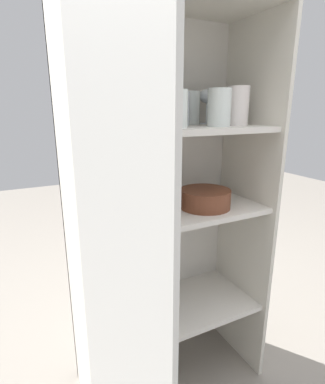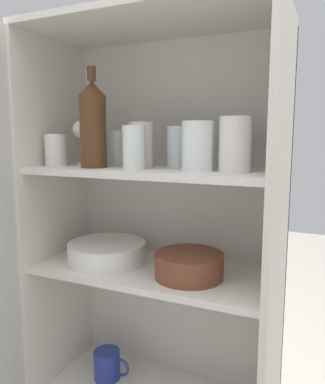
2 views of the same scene
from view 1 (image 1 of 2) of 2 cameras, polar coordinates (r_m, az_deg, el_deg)
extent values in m
cube|color=silver|center=(1.30, -1.96, -2.74)|extent=(0.74, 0.02, 1.49)
cube|color=silver|center=(1.04, -16.43, -8.16)|extent=(0.02, 0.36, 1.49)
cube|color=silver|center=(1.35, 15.38, -2.54)|extent=(0.02, 0.36, 1.49)
cube|color=silver|center=(1.35, 1.52, -21.53)|extent=(0.71, 0.33, 0.02)
cube|color=silver|center=(1.14, 1.67, -3.83)|extent=(0.71, 0.33, 0.02)
cube|color=silver|center=(1.08, 1.81, 11.78)|extent=(0.71, 0.33, 0.02)
cube|color=silver|center=(0.74, -7.90, -18.18)|extent=(0.11, 0.36, 1.49)
cylinder|color=silver|center=(1.19, 14.07, 15.59)|extent=(0.08, 0.08, 0.14)
cylinder|color=silver|center=(1.06, -0.05, 15.86)|extent=(0.07, 0.07, 0.13)
cylinder|color=white|center=(1.15, 3.35, 15.52)|extent=(0.07, 0.07, 0.12)
cylinder|color=silver|center=(0.90, -13.78, 14.37)|extent=(0.07, 0.07, 0.10)
cylinder|color=white|center=(1.00, 2.94, 15.50)|extent=(0.06, 0.06, 0.12)
cylinder|color=white|center=(1.11, 10.74, 15.52)|extent=(0.08, 0.08, 0.13)
cylinder|color=white|center=(1.23, 5.47, 15.63)|extent=(0.07, 0.07, 0.13)
cylinder|color=white|center=(1.04, -5.77, 15.12)|extent=(0.06, 0.06, 0.11)
cylinder|color=white|center=(1.28, 8.35, 12.83)|extent=(0.07, 0.07, 0.01)
cylinder|color=white|center=(1.28, 8.43, 14.68)|extent=(0.01, 0.01, 0.08)
ellipsoid|color=white|center=(1.28, 8.55, 17.62)|extent=(0.07, 0.07, 0.06)
cylinder|color=white|center=(0.99, -11.04, 11.92)|extent=(0.06, 0.06, 0.01)
cylinder|color=white|center=(0.99, -11.16, 14.21)|extent=(0.01, 0.01, 0.07)
ellipsoid|color=white|center=(0.99, -11.39, 18.26)|extent=(0.08, 0.08, 0.07)
cylinder|color=#4C2D19|center=(0.94, -4.67, 18.09)|extent=(0.08, 0.08, 0.21)
cone|color=#4C2D19|center=(0.95, -4.85, 25.53)|extent=(0.08, 0.08, 0.04)
cylinder|color=#4C2D19|center=(0.96, -4.92, 27.90)|extent=(0.02, 0.02, 0.04)
cylinder|color=white|center=(1.06, -5.56, -4.59)|extent=(0.25, 0.25, 0.01)
cylinder|color=white|center=(1.06, -5.57, -4.13)|extent=(0.25, 0.25, 0.01)
cylinder|color=white|center=(1.06, -5.59, -3.67)|extent=(0.25, 0.25, 0.01)
cylinder|color=white|center=(1.05, -5.60, -3.21)|extent=(0.25, 0.25, 0.01)
cylinder|color=white|center=(1.05, -5.61, -2.75)|extent=(0.25, 0.25, 0.01)
cylinder|color=white|center=(1.05, -5.63, -2.28)|extent=(0.25, 0.25, 0.01)
cylinder|color=white|center=(1.04, -5.64, -1.81)|extent=(0.25, 0.25, 0.01)
cylinder|color=brown|center=(1.16, 8.09, -1.23)|extent=(0.20, 0.20, 0.07)
torus|color=brown|center=(1.16, 8.15, 0.27)|extent=(0.19, 0.19, 0.01)
cylinder|color=#283893|center=(1.26, -6.86, -21.21)|extent=(0.09, 0.09, 0.10)
torus|color=#283893|center=(1.28, -4.39, -20.45)|extent=(0.06, 0.01, 0.06)
camera|label=2|loc=(1.00, 67.38, 7.77)|focal=35.00mm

